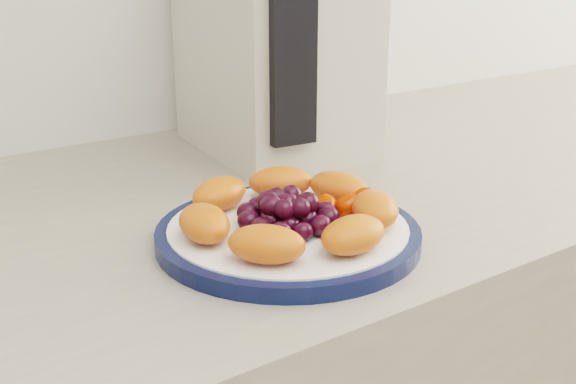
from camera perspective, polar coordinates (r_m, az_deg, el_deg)
plate_rim at (r=0.67m, az=0.00°, el=-3.41°), size 0.25×0.25×0.01m
plate_face at (r=0.67m, az=0.00°, el=-3.33°), size 0.22×0.22×0.02m
appliance_body at (r=0.95m, az=-1.18°, el=12.69°), size 0.21×0.27×0.31m
appliance_panel at (r=0.81m, az=0.37°, el=11.86°), size 0.06×0.02×0.23m
fruit_plate at (r=0.67m, az=0.57°, el=-1.37°), size 0.21×0.21×0.03m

